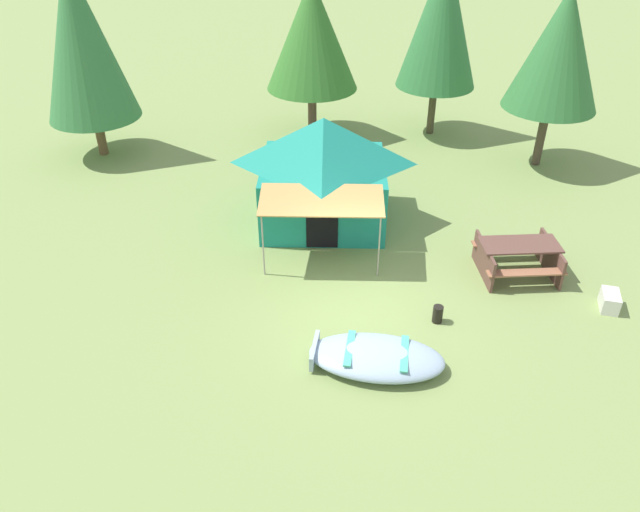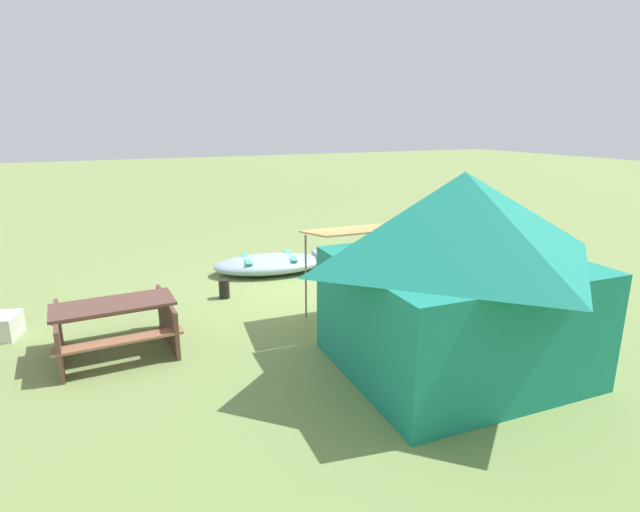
% 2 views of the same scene
% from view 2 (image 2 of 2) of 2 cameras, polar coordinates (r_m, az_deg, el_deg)
% --- Properties ---
extents(ground_plane, '(80.00, 80.00, 0.00)m').
position_cam_2_polar(ground_plane, '(10.39, -1.28, -4.10)').
color(ground_plane, '#7B9250').
extents(beached_rowboat, '(2.72, 1.70, 0.41)m').
position_cam_2_polar(beached_rowboat, '(11.69, -5.75, -0.87)').
color(beached_rowboat, '#97AFC2').
rests_on(beached_rowboat, ground_plane).
extents(canvas_cabin_tent, '(3.43, 4.23, 2.78)m').
position_cam_2_polar(canvas_cabin_tent, '(7.12, 15.33, -1.57)').
color(canvas_cabin_tent, '#1B8774').
rests_on(canvas_cabin_tent, ground_plane).
extents(picnic_table, '(1.79, 1.54, 0.79)m').
position_cam_2_polar(picnic_table, '(8.23, -22.21, -6.95)').
color(picnic_table, brown).
rests_on(picnic_table, ground_plane).
extents(cooler_box, '(0.49, 0.64, 0.38)m').
position_cam_2_polar(cooler_box, '(9.69, -31.99, -6.76)').
color(cooler_box, silver).
rests_on(cooler_box, ground_plane).
extents(fuel_can, '(0.28, 0.28, 0.38)m').
position_cam_2_polar(fuel_can, '(10.17, -10.80, -3.67)').
color(fuel_can, black).
rests_on(fuel_can, ground_plane).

